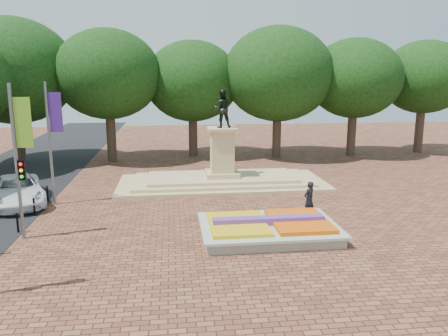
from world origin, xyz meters
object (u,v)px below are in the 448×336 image
object	(u,v)px
van	(17,190)
monument	(222,172)
flower_bed	(269,228)
pedestrian	(309,199)

from	to	relation	value
van	monument	bearing A→B (deg)	-6.43
flower_bed	pedestrian	bearing A→B (deg)	42.47
monument	pedestrian	xyz separation A→B (m)	(3.70, -7.55, 0.07)
van	pedestrian	distance (m)	16.57
flower_bed	monument	world-z (taller)	monument
monument	van	bearing A→B (deg)	-165.23
flower_bed	monument	distance (m)	10.07
monument	van	xyz separation A→B (m)	(-12.30, -3.24, -0.07)
flower_bed	monument	size ratio (longest dim) A/B	0.45
monument	flower_bed	bearing A→B (deg)	-84.13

